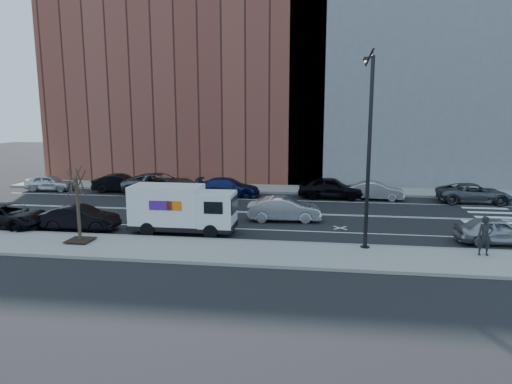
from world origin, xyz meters
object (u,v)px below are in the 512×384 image
(far_parked_b, at_px, (121,183))
(driving_sedan, at_px, (284,209))
(fedex_van, at_px, (182,208))
(pedestrian, at_px, (485,236))
(far_parked_a, at_px, (50,183))
(near_parked_front, at_px, (496,231))

(far_parked_b, bearing_deg, driving_sedan, -126.22)
(fedex_van, relative_size, pedestrian, 3.20)
(driving_sedan, relative_size, pedestrian, 2.46)
(far_parked_a, bearing_deg, pedestrian, -118.54)
(driving_sedan, bearing_deg, near_parked_front, -111.17)
(near_parked_front, bearing_deg, far_parked_b, 60.68)
(far_parked_a, xyz_separation_m, driving_sedan, (20.20, -7.78, 0.06))
(pedestrian, bearing_deg, far_parked_a, 153.51)
(fedex_van, distance_m, far_parked_a, 18.77)
(fedex_van, relative_size, driving_sedan, 1.30)
(fedex_van, xyz_separation_m, far_parked_a, (-14.93, 11.35, -0.71))
(fedex_van, height_order, pedestrian, fedex_van)
(far_parked_b, xyz_separation_m, pedestrian, (23.55, -13.84, 0.31))
(far_parked_a, relative_size, far_parked_b, 0.88)
(near_parked_front, height_order, pedestrian, pedestrian)
(far_parked_a, height_order, pedestrian, pedestrian)
(fedex_van, height_order, far_parked_a, fedex_van)
(pedestrian, bearing_deg, fedex_van, 169.42)
(fedex_van, bearing_deg, far_parked_a, 142.61)
(driving_sedan, bearing_deg, pedestrian, -125.84)
(fedex_van, bearing_deg, far_parked_b, 127.01)
(fedex_van, bearing_deg, pedestrian, -8.87)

